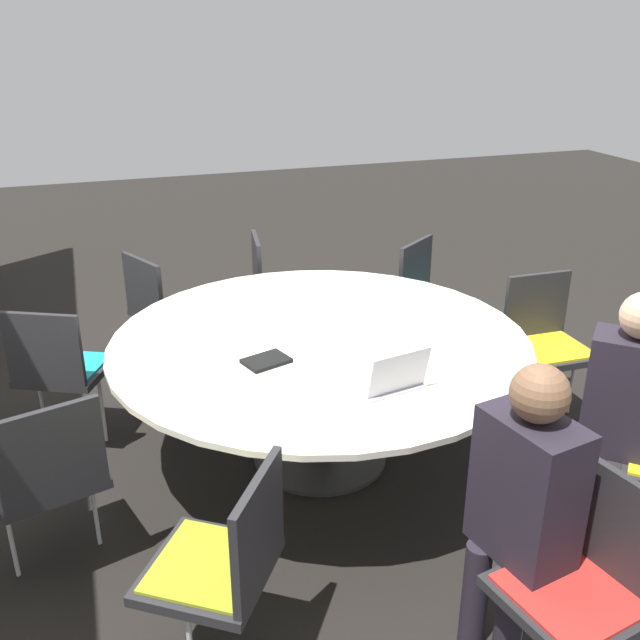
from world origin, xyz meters
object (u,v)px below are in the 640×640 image
Objects in this scene: person_0 at (523,497)px; person_1 at (628,403)px; chair_2 at (546,336)px; chair_6 at (59,364)px; spiral_notebook at (266,361)px; chair_7 at (48,470)px; handbag at (389,326)px; chair_3 at (431,293)px; chair_5 at (163,305)px; chair_8 at (226,557)px; laptop at (391,379)px; chair_4 at (276,284)px; chair_0 at (586,575)px.

person_0 is 1.00× the size of person_1.
chair_2 is 1.16m from person_1.
person_0 reaches higher than chair_6.
chair_7 is at bearing 104.72° from spiral_notebook.
handbag is (1.71, -2.31, -0.38)m from chair_7.
chair_3 is 1.00× the size of chair_5.
person_1 is (0.42, -0.81, 0.00)m from person_0.
person_1 is at bearing -50.01° from chair_8.
chair_7 is at bearing -46.73° from chair_5.
laptop is at bearing 155.81° from handbag.
laptop is at bearing -134.56° from spiral_notebook.
person_0 is 3.36× the size of handbag.
chair_7 is 3.50× the size of spiral_notebook.
laptop reaches higher than chair_4.
chair_8 is 1.05m from person_0.
chair_7 is at bearing -7.48° from chair_3.
chair_8 is (-0.75, -0.59, 0.00)m from chair_7.
person_0 is at bearing -155.30° from spiral_notebook.
chair_8 reaches higher than spiral_notebook.
chair_0 is 3.50× the size of spiral_notebook.
chair_4 is 0.91m from handbag.
laptop is (-0.18, -1.46, 0.26)m from chair_7.
chair_4 is 2.63m from person_1.
handbag is at bearing -68.18° from chair_2.
laptop reaches higher than chair_0.
laptop is at bearing -21.90° from chair_8.
chair_2 and chair_6 have the same top height.
chair_5 is (2.94, 1.03, 0.00)m from chair_0.
laptop is at bearing -2.67° from chair_5.
chair_0 is 3.11m from chair_4.
chair_0 is 0.96m from person_1.
chair_7 is at bearing 44.30° from chair_0.
chair_7 is at bearing 30.39° from person_1.
chair_4 is 1.69m from spiral_notebook.
person_1 is (-0.58, -2.40, 0.19)m from chair_7.
chair_3 and chair_7 have the same top height.
chair_0 is at bearing 93.59° from laptop.
laptop is (-0.67, 1.31, 0.26)m from chair_2.
chair_2 and chair_7 have the same top height.
chair_2 is 2.51m from chair_8.
chair_4 and chair_5 have the same top height.
laptop is (-1.21, -1.42, 0.26)m from chair_6.
chair_0 is at bearing 37.77° from chair_3.
laptop reaches higher than chair_2.
chair_3 is 1.82m from spiral_notebook.
chair_2 is 0.71× the size of person_0.
chair_6 is (-0.84, 1.45, 0.00)m from chair_4.
chair_4 reaches higher than handbag.
chair_0 is 2.68m from chair_3.
person_0 is at bearing 71.57° from person_1.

